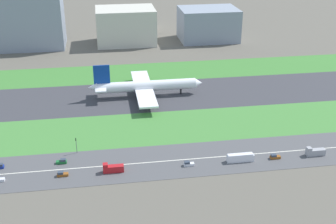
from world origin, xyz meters
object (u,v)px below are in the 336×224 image
Objects in this scene: bus_0 at (240,158)px; car_1 at (62,161)px; car_0 at (188,164)px; traffic_light at (76,144)px; car_6 at (62,174)px; terminal_building at (27,20)px; truck_1 at (113,168)px; hangar_building at (126,26)px; office_tower at (208,24)px; fuel_tank_west at (142,20)px; airliner at (144,86)px; truck_0 at (315,152)px; car_4 at (275,157)px.

bus_0 reaches higher than car_1.
traffic_light reaches higher than car_0.
terminal_building reaches higher than car_6.
truck_1 is at bearing 180.00° from car_6.
truck_1 is at bearing 0.00° from car_0.
hangar_building is at bearing -79.64° from bus_0.
office_tower is (32.08, 192.00, 10.94)m from bus_0.
car_1 is 0.08× the size of terminal_building.
car_6 is 243.62m from fuel_tank_west.
airliner is 5.60× the size of bus_0.
traffic_light is 224.83m from fuel_tank_west.
office_tower is at bearing 0.00° from hangar_building.
car_6 is (0.75, -10.00, 0.00)m from car_1.
office_tower is (105.85, 192.00, 11.84)m from car_6.
traffic_light is at bearing -10.00° from truck_0.
truck_1 is (20.92, -10.00, 0.75)m from car_1.
car_4 is 0.52× the size of truck_1.
terminal_building is (-36.39, 192.00, 20.31)m from car_6.
car_1 is at bearing -102.22° from hangar_building.
car_4 is (15.38, 0.00, -0.90)m from bus_0.
car_4 is at bearing -94.97° from office_tower.
bus_0 is at bearing -79.64° from hangar_building.
truck_0 is (107.29, -0.00, 0.75)m from car_6.
bus_0 is 53.60m from truck_1.
bus_0 is 0.45× the size of fuel_tank_west.
office_tower is (106.60, 182.00, 11.84)m from car_1.
office_tower is at bearing -94.97° from car_4.
office_tower is at bearing 0.00° from terminal_building.
airliner is 9.03× the size of traffic_light.
car_0 is at bearing -0.00° from truck_0.
traffic_light is (5.99, 7.99, 3.37)m from car_1.
truck_1 is at bearing -73.58° from terminal_building.
fuel_tank_west is at bearing -85.70° from bus_0.
car_0 is 0.52× the size of truck_1.
traffic_light is (5.24, 17.99, 3.37)m from car_6.
airliner is at bearing -119.57° from office_tower.
car_6 is 107.29m from truck_0.
truck_0 is 0.15× the size of terminal_building.
terminal_building reaches higher than hangar_building.
fuel_tank_west is (17.27, 45.00, -5.79)m from hangar_building.
bus_0 is 0.25× the size of hangar_building.
truck_1 is (20.18, -0.00, 0.75)m from car_6.
hangar_building reaches higher than bus_0.
car_1 is at bearing -78.92° from terminal_building.
office_tower is (64.69, 114.00, 6.53)m from airliner.
airliner is 78.85m from car_0.
car_4 is 1.00× the size of car_6.
car_1 is 10.03m from car_6.
truck_0 is 0.18× the size of hangar_building.
traffic_light is at bearing -120.91° from airliner.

